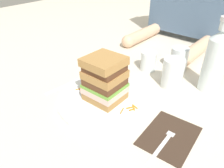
# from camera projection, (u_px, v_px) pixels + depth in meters

# --- Properties ---
(ground_plane) EXTENTS (3.00, 3.00, 0.00)m
(ground_plane) POSITION_uv_depth(u_px,v_px,m) (103.00, 103.00, 0.68)
(ground_plane) COLOR beige
(main_plate) EXTENTS (0.30, 0.30, 0.01)m
(main_plate) POSITION_uv_depth(u_px,v_px,m) (106.00, 100.00, 0.68)
(main_plate) COLOR white
(main_plate) RESTS_ON ground_plane
(sandwich) EXTENTS (0.11, 0.11, 0.14)m
(sandwich) POSITION_uv_depth(u_px,v_px,m) (105.00, 80.00, 0.64)
(sandwich) COLOR #A87A42
(sandwich) RESTS_ON main_plate
(carrot_shred_0) EXTENTS (0.02, 0.02, 0.00)m
(carrot_shred_0) POSITION_uv_depth(u_px,v_px,m) (82.00, 89.00, 0.72)
(carrot_shred_0) COLOR orange
(carrot_shred_0) RESTS_ON main_plate
(carrot_shred_1) EXTENTS (0.02, 0.02, 0.00)m
(carrot_shred_1) POSITION_uv_depth(u_px,v_px,m) (80.00, 89.00, 0.72)
(carrot_shred_1) COLOR orange
(carrot_shred_1) RESTS_ON main_plate
(carrot_shred_2) EXTENTS (0.03, 0.01, 0.00)m
(carrot_shred_2) POSITION_uv_depth(u_px,v_px,m) (88.00, 91.00, 0.71)
(carrot_shred_2) COLOR orange
(carrot_shred_2) RESTS_ON main_plate
(carrot_shred_3) EXTENTS (0.01, 0.02, 0.00)m
(carrot_shred_3) POSITION_uv_depth(u_px,v_px,m) (88.00, 90.00, 0.72)
(carrot_shred_3) COLOR orange
(carrot_shred_3) RESTS_ON main_plate
(carrot_shred_4) EXTENTS (0.01, 0.03, 0.00)m
(carrot_shred_4) POSITION_uv_depth(u_px,v_px,m) (87.00, 86.00, 0.74)
(carrot_shred_4) COLOR orange
(carrot_shred_4) RESTS_ON main_plate
(carrot_shred_5) EXTENTS (0.02, 0.01, 0.00)m
(carrot_shred_5) POSITION_uv_depth(u_px,v_px,m) (83.00, 86.00, 0.74)
(carrot_shred_5) COLOR orange
(carrot_shred_5) RESTS_ON main_plate
(carrot_shred_6) EXTENTS (0.02, 0.02, 0.00)m
(carrot_shred_6) POSITION_uv_depth(u_px,v_px,m) (134.00, 108.00, 0.64)
(carrot_shred_6) COLOR orange
(carrot_shred_6) RESTS_ON main_plate
(carrot_shred_7) EXTENTS (0.01, 0.02, 0.00)m
(carrot_shred_7) POSITION_uv_depth(u_px,v_px,m) (132.00, 110.00, 0.63)
(carrot_shred_7) COLOR orange
(carrot_shred_7) RESTS_ON main_plate
(carrot_shred_8) EXTENTS (0.02, 0.03, 0.00)m
(carrot_shred_8) POSITION_uv_depth(u_px,v_px,m) (130.00, 107.00, 0.64)
(carrot_shred_8) COLOR orange
(carrot_shred_8) RESTS_ON main_plate
(carrot_shred_9) EXTENTS (0.01, 0.03, 0.00)m
(carrot_shred_9) POSITION_uv_depth(u_px,v_px,m) (122.00, 111.00, 0.63)
(carrot_shred_9) COLOR orange
(carrot_shred_9) RESTS_ON main_plate
(carrot_shred_10) EXTENTS (0.02, 0.01, 0.00)m
(carrot_shred_10) POSITION_uv_depth(u_px,v_px,m) (135.00, 107.00, 0.64)
(carrot_shred_10) COLOR orange
(carrot_shred_10) RESTS_ON main_plate
(napkin_dark) EXTENTS (0.14, 0.17, 0.00)m
(napkin_dark) POSITION_uv_depth(u_px,v_px,m) (169.00, 136.00, 0.56)
(napkin_dark) COLOR #38281E
(napkin_dark) RESTS_ON ground_plane
(fork) EXTENTS (0.02, 0.17, 0.00)m
(fork) POSITION_uv_depth(u_px,v_px,m) (166.00, 140.00, 0.55)
(fork) COLOR silver
(fork) RESTS_ON napkin_dark
(knife) EXTENTS (0.03, 0.20, 0.00)m
(knife) POSITION_uv_depth(u_px,v_px,m) (68.00, 84.00, 0.78)
(knife) COLOR silver
(knife) RESTS_ON ground_plane
(juice_glass) EXTENTS (0.07, 0.07, 0.10)m
(juice_glass) POSITION_uv_depth(u_px,v_px,m) (172.00, 75.00, 0.74)
(juice_glass) COLOR white
(juice_glass) RESTS_ON ground_plane
(water_bottle) EXTENTS (0.07, 0.07, 0.25)m
(water_bottle) POSITION_uv_depth(u_px,v_px,m) (215.00, 60.00, 0.69)
(water_bottle) COLOR silver
(water_bottle) RESTS_ON ground_plane
(empty_tumbler_0) EXTENTS (0.07, 0.07, 0.09)m
(empty_tumbler_0) POSITION_uv_depth(u_px,v_px,m) (179.00, 59.00, 0.85)
(empty_tumbler_0) COLOR silver
(empty_tumbler_0) RESTS_ON ground_plane
(empty_tumbler_1) EXTENTS (0.06, 0.06, 0.08)m
(empty_tumbler_1) POSITION_uv_depth(u_px,v_px,m) (148.00, 61.00, 0.85)
(empty_tumbler_1) COLOR silver
(empty_tumbler_1) RESTS_ON ground_plane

